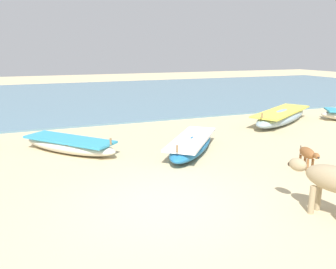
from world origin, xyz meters
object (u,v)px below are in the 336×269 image
(cow_adult_dun, at_px, (332,180))
(fishing_boat_2, at_px, (281,116))
(fishing_boat_6, at_px, (192,144))
(calf_near_brown, at_px, (308,154))
(fishing_boat_1, at_px, (69,145))

(cow_adult_dun, bearing_deg, fishing_boat_2, -52.04)
(fishing_boat_6, distance_m, cow_adult_dun, 4.95)
(cow_adult_dun, relative_size, calf_near_brown, 1.74)
(fishing_boat_1, height_order, fishing_boat_2, fishing_boat_2)
(fishing_boat_2, relative_size, calf_near_brown, 5.23)
(fishing_boat_6, xyz_separation_m, calf_near_brown, (2.26, -2.58, 0.17))
(fishing_boat_1, xyz_separation_m, cow_adult_dun, (4.27, -6.30, 0.51))
(fishing_boat_6, bearing_deg, fishing_boat_2, 153.46)
(cow_adult_dun, xyz_separation_m, calf_near_brown, (1.63, 2.30, -0.33))
(fishing_boat_1, relative_size, calf_near_brown, 3.57)
(fishing_boat_2, distance_m, cow_adult_dun, 8.95)
(fishing_boat_2, height_order, fishing_boat_6, fishing_boat_2)
(calf_near_brown, bearing_deg, fishing_boat_6, -125.27)
(fishing_boat_1, bearing_deg, fishing_boat_6, 27.23)
(cow_adult_dun, distance_m, calf_near_brown, 2.84)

